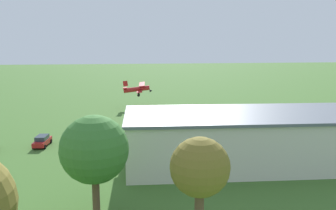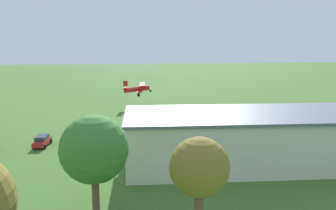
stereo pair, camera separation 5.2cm
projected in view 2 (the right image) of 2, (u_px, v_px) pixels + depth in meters
ground_plane at (173, 109)px, 84.57m from camera, size 400.00×400.00×0.00m
hangar at (259, 138)px, 45.63m from camera, size 35.31×15.44×6.66m
biplane at (138, 89)px, 85.75m from camera, size 7.28×8.92×3.81m
car_blue at (112, 139)px, 54.59m from camera, size 2.50×4.50×1.53m
car_yellow at (78, 143)px, 52.08m from camera, size 2.65×4.43×1.52m
car_red at (42, 141)px, 53.41m from camera, size 2.30×4.66×1.64m
person_at_fence_line at (133, 134)px, 57.02m from camera, size 0.53×0.53×1.73m
person_beside_truck at (333, 131)px, 59.31m from camera, size 0.51×0.51×1.63m
person_near_hangar_door at (144, 134)px, 57.50m from camera, size 0.50×0.50×1.66m
tree_near_perimeter_road at (94, 150)px, 31.00m from camera, size 6.13×6.13×9.22m
tree_behind_hangar_left at (199, 169)px, 24.71m from camera, size 4.29×4.29×8.94m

